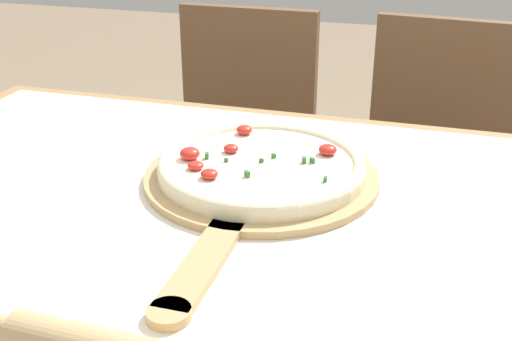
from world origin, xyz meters
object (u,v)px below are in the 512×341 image
object	(u,v)px
pizza_peel	(257,183)
chair_right	(433,173)
chair_left	(239,150)
pizza	(261,166)

from	to	relation	value
pizza_peel	chair_right	xyz separation A→B (m)	(0.26, 0.70, -0.26)
chair_left	chair_right	size ratio (longest dim) A/B	1.00
pizza_peel	chair_right	distance (m)	0.79
pizza	chair_left	bearing A→B (deg)	110.84
pizza_peel	chair_left	size ratio (longest dim) A/B	0.64
pizza_peel	chair_right	size ratio (longest dim) A/B	0.64
chair_left	chair_right	world-z (taller)	same
pizza	chair_right	distance (m)	0.78
pizza_peel	pizza	distance (m)	0.03
pizza_peel	chair_left	world-z (taller)	chair_left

